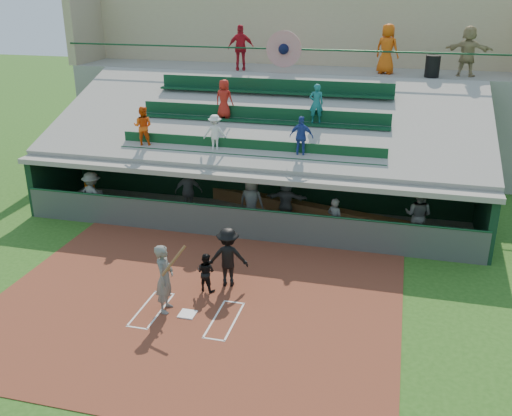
% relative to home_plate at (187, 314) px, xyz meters
% --- Properties ---
extents(ground, '(100.00, 100.00, 0.00)m').
position_rel_home_plate_xyz_m(ground, '(0.00, 0.00, -0.04)').
color(ground, '#265317').
rests_on(ground, ground).
extents(dirt_slab, '(11.00, 9.00, 0.02)m').
position_rel_home_plate_xyz_m(dirt_slab, '(0.00, 0.50, -0.03)').
color(dirt_slab, maroon).
rests_on(dirt_slab, ground).
extents(home_plate, '(0.43, 0.43, 0.03)m').
position_rel_home_plate_xyz_m(home_plate, '(0.00, 0.00, 0.00)').
color(home_plate, white).
rests_on(home_plate, dirt_slab).
extents(batters_box_chalk, '(2.65, 1.85, 0.01)m').
position_rel_home_plate_xyz_m(batters_box_chalk, '(0.00, 0.00, -0.01)').
color(batters_box_chalk, white).
rests_on(batters_box_chalk, dirt_slab).
extents(dugout_floor, '(16.00, 3.50, 0.04)m').
position_rel_home_plate_xyz_m(dugout_floor, '(0.00, 6.75, -0.02)').
color(dugout_floor, gray).
rests_on(dugout_floor, ground).
extents(concourse_slab, '(20.00, 3.00, 4.60)m').
position_rel_home_plate_xyz_m(concourse_slab, '(0.00, 13.50, 2.26)').
color(concourse_slab, gray).
rests_on(concourse_slab, ground).
extents(grandstand, '(20.40, 10.40, 7.80)m').
position_rel_home_plate_xyz_m(grandstand, '(-0.01, 10.51, 2.23)').
color(grandstand, '#4D524D').
rests_on(grandstand, ground).
extents(batter_at_plate, '(0.89, 0.79, 1.95)m').
position_rel_home_plate_xyz_m(batter_at_plate, '(-0.62, 0.09, 0.94)').
color(batter_at_plate, '#5A5D58').
rests_on(batter_at_plate, dirt_slab).
extents(catcher, '(0.64, 0.55, 1.14)m').
position_rel_home_plate_xyz_m(catcher, '(0.06, 1.36, 0.55)').
color(catcher, black).
rests_on(catcher, dirt_slab).
extents(home_umpire, '(1.25, 0.88, 1.76)m').
position_rel_home_plate_xyz_m(home_umpire, '(0.58, 1.83, 0.87)').
color(home_umpire, black).
rests_on(home_umpire, dirt_slab).
extents(dugout_bench, '(15.01, 4.41, 0.46)m').
position_rel_home_plate_xyz_m(dugout_bench, '(-0.08, 8.09, 0.24)').
color(dugout_bench, '#9A6838').
rests_on(dugout_bench, dugout_floor).
extents(white_table, '(0.83, 0.67, 0.66)m').
position_rel_home_plate_xyz_m(white_table, '(-6.35, 6.29, 0.33)').
color(white_table, silver).
rests_on(white_table, dugout_floor).
extents(water_cooler, '(0.37, 0.37, 0.37)m').
position_rel_home_plate_xyz_m(water_cooler, '(-6.37, 6.35, 0.85)').
color(water_cooler, orange).
rests_on(water_cooler, white_table).
extents(dugout_player_a, '(1.28, 0.93, 1.78)m').
position_rel_home_plate_xyz_m(dugout_player_a, '(-5.67, 5.34, 0.90)').
color(dugout_player_a, '#5B5E59').
rests_on(dugout_player_a, dugout_floor).
extents(dugout_player_b, '(1.10, 0.69, 1.74)m').
position_rel_home_plate_xyz_m(dugout_player_b, '(-2.44, 6.68, 0.88)').
color(dugout_player_b, '#61645F').
rests_on(dugout_player_b, dugout_floor).
extents(dugout_player_c, '(0.98, 0.72, 1.85)m').
position_rel_home_plate_xyz_m(dugout_player_c, '(0.14, 6.11, 0.93)').
color(dugout_player_c, '#5C5F5A').
rests_on(dugout_player_c, dugout_floor).
extents(dugout_player_d, '(1.53, 0.54, 1.63)m').
position_rel_home_plate_xyz_m(dugout_player_d, '(1.23, 6.86, 0.82)').
color(dugout_player_d, '#60625D').
rests_on(dugout_player_d, dugout_floor).
extents(dugout_player_e, '(0.68, 0.60, 1.56)m').
position_rel_home_plate_xyz_m(dugout_player_e, '(3.17, 5.46, 0.79)').
color(dugout_player_e, '#51534F').
rests_on(dugout_player_e, dugout_floor).
extents(dugout_player_f, '(1.10, 0.97, 1.89)m').
position_rel_home_plate_xyz_m(dugout_player_f, '(5.84, 6.22, 0.95)').
color(dugout_player_f, '#5C5E59').
rests_on(dugout_player_f, dugout_floor).
extents(trash_bin, '(0.58, 0.58, 0.87)m').
position_rel_home_plate_xyz_m(trash_bin, '(6.05, 12.41, 5.00)').
color(trash_bin, black).
rests_on(trash_bin, concourse_slab).
extents(concourse_staff_a, '(1.21, 0.78, 1.92)m').
position_rel_home_plate_xyz_m(concourse_staff_a, '(-1.97, 12.37, 5.52)').
color(concourse_staff_a, red).
rests_on(concourse_staff_a, concourse_slab).
extents(concourse_staff_b, '(1.16, 0.98, 2.03)m').
position_rel_home_plate_xyz_m(concourse_staff_b, '(4.18, 12.95, 5.58)').
color(concourse_staff_b, '#DE550D').
rests_on(concourse_staff_b, concourse_slab).
extents(concourse_staff_c, '(1.95, 1.06, 2.01)m').
position_rel_home_plate_xyz_m(concourse_staff_c, '(7.38, 13.02, 5.57)').
color(concourse_staff_c, tan).
rests_on(concourse_staff_c, concourse_slab).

